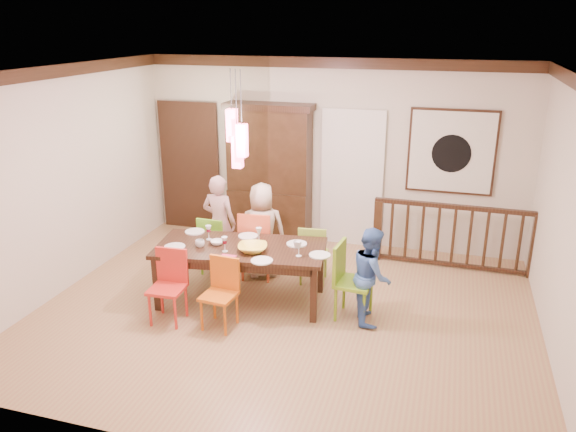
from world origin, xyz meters
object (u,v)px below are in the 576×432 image
(balustrade, at_px, (454,235))
(chair_far_left, at_px, (216,240))
(chair_end_right, at_px, (354,277))
(person_end_right, at_px, (372,275))
(dining_table, at_px, (241,253))
(person_far_mid, at_px, (262,231))
(china_hutch, at_px, (270,173))
(person_far_left, at_px, (219,223))

(balustrade, bearing_deg, chair_far_left, -160.16)
(chair_end_right, xyz_separation_m, person_end_right, (0.20, 0.00, 0.05))
(chair_far_left, xyz_separation_m, chair_end_right, (2.11, -0.74, 0.05))
(dining_table, bearing_deg, person_far_mid, 81.52)
(china_hutch, height_order, person_far_left, china_hutch)
(person_far_left, bearing_deg, chair_end_right, 162.49)
(chair_end_right, relative_size, balustrade, 0.41)
(balustrade, distance_m, person_far_left, 3.36)
(chair_far_left, xyz_separation_m, person_far_left, (0.01, 0.14, 0.21))
(chair_far_left, relative_size, person_end_right, 0.73)
(person_far_left, distance_m, person_far_mid, 0.67)
(chair_far_left, relative_size, china_hutch, 0.38)
(chair_end_right, bearing_deg, person_far_left, 72.84)
(person_far_left, bearing_deg, person_end_right, 164.35)
(dining_table, bearing_deg, china_hutch, 90.91)
(person_far_mid, bearing_deg, china_hutch, -97.06)
(chair_far_left, bearing_deg, person_end_right, 164.15)
(chair_far_left, bearing_deg, dining_table, 134.40)
(china_hutch, height_order, person_far_mid, china_hutch)
(person_far_left, height_order, person_end_right, person_far_left)
(chair_far_left, relative_size, person_far_left, 0.61)
(dining_table, xyz_separation_m, chair_end_right, (1.45, -0.02, -0.13))
(person_far_mid, height_order, person_end_right, person_far_mid)
(chair_far_left, bearing_deg, chair_end_right, 162.52)
(person_far_mid, bearing_deg, dining_table, 68.24)
(dining_table, xyz_separation_m, china_hutch, (-0.33, 2.17, 0.45))
(chair_end_right, bearing_deg, person_end_right, -83.68)
(dining_table, xyz_separation_m, person_far_mid, (0.01, 0.80, 0.01))
(chair_end_right, relative_size, person_end_right, 0.80)
(chair_end_right, height_order, person_end_right, person_end_right)
(chair_end_right, relative_size, person_far_mid, 0.70)
(person_far_left, distance_m, person_end_right, 2.47)
(chair_far_left, xyz_separation_m, balustrade, (3.22, 1.10, 0.01))
(china_hutch, xyz_separation_m, person_end_right, (1.98, -2.19, -0.53))
(chair_far_left, bearing_deg, china_hutch, -100.85)
(dining_table, relative_size, chair_far_left, 2.60)
(dining_table, height_order, china_hutch, china_hutch)
(dining_table, height_order, chair_far_left, chair_far_left)
(balustrade, bearing_deg, person_far_mid, -157.17)
(dining_table, bearing_deg, chair_far_left, 124.72)
(person_far_mid, bearing_deg, chair_far_left, -14.36)
(person_far_mid, relative_size, person_end_right, 1.15)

